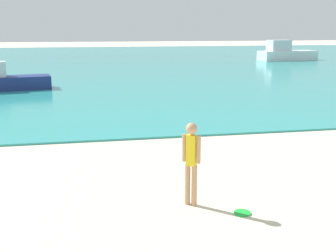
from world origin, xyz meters
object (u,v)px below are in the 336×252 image
Objects in this scene: person_standing at (191,159)px; frisbee at (242,213)px; boat_near at (3,80)px; boat_far at (286,53)px.

person_standing is 5.19× the size of frisbee.
boat_near reaches higher than frisbee.
person_standing is at bearing 145.43° from frisbee.
person_standing is 16.64m from boat_near.
boat_far is at bearing 62.51° from frisbee.
frisbee is at bearing -125.11° from boat_far.
boat_far reaches higher than person_standing.
boat_far reaches higher than frisbee.
person_standing reaches higher than frisbee.
boat_far is (23.34, 15.86, 0.17)m from boat_near.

